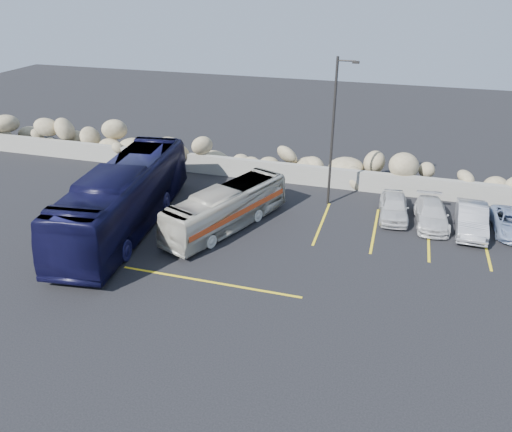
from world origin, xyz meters
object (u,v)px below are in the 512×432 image
(tour_coach, at_px, (124,197))
(car_d, at_px, (512,223))
(car_c, at_px, (432,214))
(vintage_bus, at_px, (226,208))
(lamppost, at_px, (334,129))
(car_b, at_px, (471,219))
(car_a, at_px, (394,207))

(tour_coach, distance_m, car_d, 19.34)
(car_c, height_order, car_d, car_c)
(vintage_bus, height_order, tour_coach, tour_coach)
(vintage_bus, distance_m, tour_coach, 5.11)
(lamppost, relative_size, car_d, 2.20)
(tour_coach, height_order, car_b, tour_coach)
(lamppost, bearing_deg, vintage_bus, -136.02)
(car_b, height_order, car_d, car_b)
(lamppost, bearing_deg, car_b, -9.71)
(lamppost, distance_m, car_c, 6.68)
(vintage_bus, relative_size, car_a, 2.15)
(car_c, relative_size, car_d, 1.05)
(car_a, bearing_deg, vintage_bus, -159.87)
(vintage_bus, bearing_deg, car_c, 40.30)
(lamppost, height_order, vintage_bus, lamppost)
(tour_coach, height_order, car_c, tour_coach)
(car_d, bearing_deg, lamppost, 173.32)
(tour_coach, bearing_deg, car_c, 10.91)
(car_a, relative_size, car_c, 0.95)
(tour_coach, distance_m, car_b, 17.34)
(car_a, bearing_deg, car_c, -12.48)
(car_a, distance_m, car_b, 3.81)
(lamppost, bearing_deg, tour_coach, -148.37)
(tour_coach, bearing_deg, car_a, 14.41)
(car_c, bearing_deg, car_a, 167.09)
(car_a, distance_m, car_d, 5.72)
(lamppost, distance_m, car_b, 8.26)
(car_b, bearing_deg, car_d, 15.80)
(car_a, xyz_separation_m, car_c, (1.90, -0.28, -0.06))
(tour_coach, height_order, car_d, tour_coach)
(car_a, relative_size, car_d, 0.99)
(vintage_bus, xyz_separation_m, car_a, (8.06, 3.64, -0.47))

